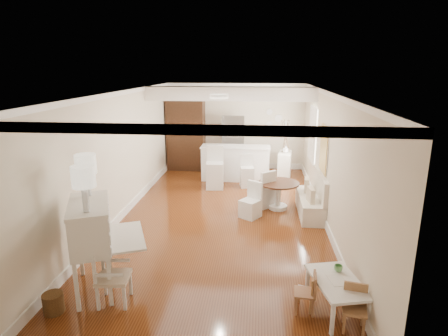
% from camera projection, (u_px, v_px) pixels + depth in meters
% --- Properties ---
extents(room, '(9.00, 9.04, 2.82)m').
position_uv_depth(room, '(225.00, 129.00, 8.18)').
color(room, brown).
rests_on(room, ground).
extents(secretary_bureau, '(1.45, 1.46, 1.40)m').
position_uv_depth(secretary_bureau, '(92.00, 247.00, 5.57)').
color(secretary_bureau, silver).
rests_on(secretary_bureau, ground).
extents(gustavian_armchair, '(0.53, 0.53, 0.83)m').
position_uv_depth(gustavian_armchair, '(113.00, 276.00, 5.32)').
color(gustavian_armchair, silver).
rests_on(gustavian_armchair, ground).
extents(wicker_basket, '(0.33, 0.33, 0.28)m').
position_uv_depth(wicker_basket, '(53.00, 303.00, 5.17)').
color(wicker_basket, '#55371A').
rests_on(wicker_basket, ground).
extents(kids_table, '(0.80, 1.09, 0.49)m').
position_uv_depth(kids_table, '(336.00, 296.00, 5.15)').
color(kids_table, white).
rests_on(kids_table, ground).
extents(kids_chair_a, '(0.31, 0.31, 0.59)m').
position_uv_depth(kids_chair_a, '(305.00, 292.00, 5.15)').
color(kids_chair_a, '#986645').
rests_on(kids_chair_a, ground).
extents(kids_chair_b, '(0.32, 0.32, 0.53)m').
position_uv_depth(kids_chair_b, '(305.00, 291.00, 5.23)').
color(kids_chair_b, '#B18350').
rests_on(kids_chair_b, ground).
extents(kids_chair_c, '(0.35, 0.35, 0.62)m').
position_uv_depth(kids_chair_c, '(355.00, 309.00, 4.77)').
color(kids_chair_c, '#A7764C').
rests_on(kids_chair_c, ground).
extents(banquette, '(0.52, 1.60, 0.98)m').
position_uv_depth(banquette, '(310.00, 194.00, 8.56)').
color(banquette, silver).
rests_on(banquette, ground).
extents(dining_table, '(1.02, 1.02, 0.66)m').
position_uv_depth(dining_table, '(278.00, 196.00, 8.93)').
color(dining_table, '#402214').
rests_on(dining_table, ground).
extents(slip_chair_near, '(0.54, 0.55, 0.81)m').
position_uv_depth(slip_chair_near, '(250.00, 200.00, 8.40)').
color(slip_chair_near, white).
rests_on(slip_chair_near, ground).
extents(slip_chair_far, '(0.63, 0.63, 0.92)m').
position_uv_depth(slip_chair_far, '(263.00, 188.00, 9.07)').
color(slip_chair_far, silver).
rests_on(slip_chair_far, ground).
extents(breakfast_counter, '(2.05, 0.65, 1.03)m').
position_uv_depth(breakfast_counter, '(236.00, 163.00, 11.22)').
color(breakfast_counter, white).
rests_on(breakfast_counter, ground).
extents(bar_stool_left, '(0.51, 0.51, 1.17)m').
position_uv_depth(bar_stool_left, '(215.00, 168.00, 10.40)').
color(bar_stool_left, white).
rests_on(bar_stool_left, ground).
extents(bar_stool_right, '(0.42, 0.42, 0.92)m').
position_uv_depth(bar_stool_right, '(247.00, 171.00, 10.55)').
color(bar_stool_right, silver).
rests_on(bar_stool_right, ground).
extents(pantry_cabinet, '(1.20, 0.60, 2.30)m').
position_uv_depth(pantry_cabinet, '(186.00, 135.00, 12.25)').
color(pantry_cabinet, '#381E11').
rests_on(pantry_cabinet, ground).
extents(fridge, '(0.75, 0.65, 1.80)m').
position_uv_depth(fridge, '(244.00, 144.00, 12.11)').
color(fridge, silver).
rests_on(fridge, ground).
extents(sideboard, '(0.47, 0.87, 0.79)m').
position_uv_depth(sideboard, '(284.00, 165.00, 11.43)').
color(sideboard, silver).
rests_on(sideboard, ground).
extents(pencil_cup, '(0.14, 0.14, 0.09)m').
position_uv_depth(pencil_cup, '(338.00, 268.00, 5.30)').
color(pencil_cup, '#64AA63').
rests_on(pencil_cup, kids_table).
extents(branch_vase, '(0.23, 0.23, 0.21)m').
position_uv_depth(branch_vase, '(286.00, 149.00, 11.33)').
color(branch_vase, white).
rests_on(branch_vase, sideboard).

